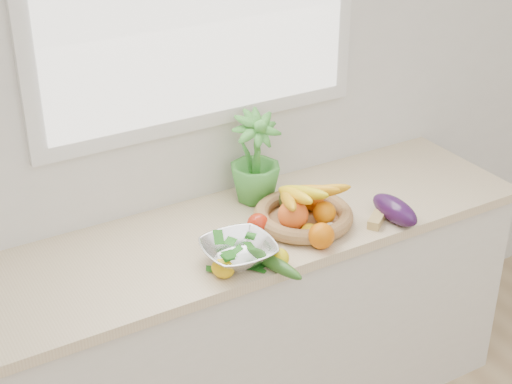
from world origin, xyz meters
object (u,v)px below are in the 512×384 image
colander_with_spinach (238,248)px  cucumber (274,263)px  apple (258,224)px  potted_herb (255,157)px  eggplant (395,210)px  fruit_basket (303,211)px

colander_with_spinach → cucumber: bearing=-45.9°
apple → potted_herb: 0.30m
apple → cucumber: size_ratio=0.31×
eggplant → cucumber: eggplant is taller
eggplant → fruit_basket: (-0.30, 0.16, 0.01)m
fruit_basket → potted_herb: bearing=102.8°
apple → eggplant: bearing=-20.0°
eggplant → cucumber: 0.56m
cucumber → fruit_basket: size_ratio=0.58×
apple → cucumber: (-0.07, -0.22, -0.02)m
cucumber → potted_herb: size_ratio=0.74×
apple → colander_with_spinach: 0.21m
potted_herb → fruit_basket: size_ratio=0.78×
potted_herb → apple: bearing=-118.3°
potted_herb → fruit_basket: bearing=-77.2°
fruit_basket → colander_with_spinach: (-0.34, -0.12, 0.01)m
eggplant → cucumber: size_ratio=0.88×
colander_with_spinach → potted_herb: bearing=52.5°
eggplant → potted_herb: 0.56m
eggplant → potted_herb: (-0.36, 0.41, 0.14)m
eggplant → colander_with_spinach: colander_with_spinach is taller
cucumber → eggplant: bearing=4.9°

